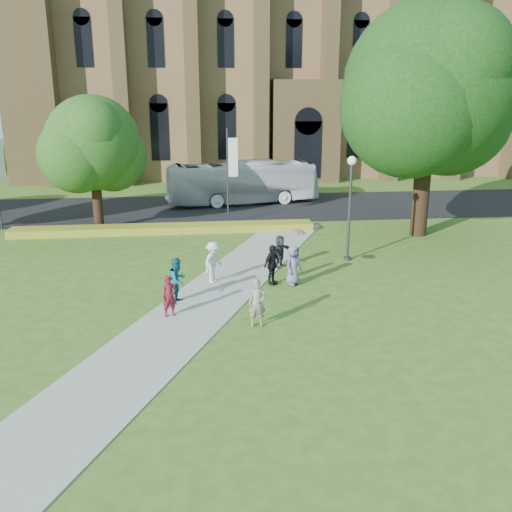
{
  "coord_description": "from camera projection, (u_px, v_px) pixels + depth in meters",
  "views": [
    {
      "loc": [
        -0.16,
        -20.51,
        8.51
      ],
      "look_at": [
        2.38,
        2.38,
        1.6
      ],
      "focal_mm": 40.0,
      "sensor_mm": 36.0,
      "label": 1
    }
  ],
  "objects": [
    {
      "name": "street_tree_1",
      "position": [
        93.0,
        143.0,
        33.65
      ],
      "size": [
        5.6,
        5.6,
        8.05
      ],
      "color": "#332114",
      "rests_on": "ground"
    },
    {
      "name": "pedestrian_6",
      "position": [
        257.0,
        303.0,
        20.72
      ],
      "size": [
        0.67,
        0.46,
        1.77
      ],
      "primitive_type": "imported",
      "rotation": [
        0.0,
        0.0,
        -0.06
      ],
      "color": "gray",
      "rests_on": "footpath"
    },
    {
      "name": "streetlamp",
      "position": [
        350.0,
        196.0,
        28.02
      ],
      "size": [
        0.44,
        0.44,
        5.24
      ],
      "color": "#38383D",
      "rests_on": "ground"
    },
    {
      "name": "tour_coach",
      "position": [
        242.0,
        183.0,
        42.3
      ],
      "size": [
        11.5,
        4.37,
        3.13
      ],
      "primitive_type": "imported",
      "rotation": [
        0.0,
        0.0,
        1.73
      ],
      "color": "white",
      "rests_on": "road"
    },
    {
      "name": "footpath",
      "position": [
        201.0,
        305.0,
        22.93
      ],
      "size": [
        15.58,
        28.54,
        0.04
      ],
      "primitive_type": "cube",
      "rotation": [
        0.0,
        0.0,
        -0.44
      ],
      "color": "#B2B2A8",
      "rests_on": "ground"
    },
    {
      "name": "pedestrian_1",
      "position": [
        178.0,
        280.0,
        22.97
      ],
      "size": [
        1.1,
        1.15,
        1.86
      ],
      "primitive_type": "imported",
      "rotation": [
        0.0,
        0.0,
        0.95
      ],
      "color": "#18617A",
      "rests_on": "footpath"
    },
    {
      "name": "cathedral",
      "position": [
        290.0,
        39.0,
        57.13
      ],
      "size": [
        52.6,
        18.25,
        28.0
      ],
      "color": "olive",
      "rests_on": "ground"
    },
    {
      "name": "banner_pole_0",
      "position": [
        229.0,
        170.0,
        35.7
      ],
      "size": [
        0.7,
        0.1,
        6.0
      ],
      "color": "#38383D",
      "rests_on": "ground"
    },
    {
      "name": "large_tree",
      "position": [
        430.0,
        88.0,
        31.43
      ],
      "size": [
        9.6,
        9.6,
        13.2
      ],
      "color": "#332114",
      "rests_on": "ground"
    },
    {
      "name": "pedestrian_2",
      "position": [
        213.0,
        262.0,
        25.34
      ],
      "size": [
        1.25,
        1.38,
        1.86
      ],
      "primitive_type": "imported",
      "rotation": [
        0.0,
        0.0,
        0.97
      ],
      "color": "silver",
      "rests_on": "footpath"
    },
    {
      "name": "pedestrian_4",
      "position": [
        293.0,
        265.0,
        25.08
      ],
      "size": [
        1.02,
        0.97,
        1.76
      ],
      "primitive_type": "imported",
      "rotation": [
        0.0,
        0.0,
        0.65
      ],
      "color": "slate",
      "rests_on": "footpath"
    },
    {
      "name": "pedestrian_0",
      "position": [
        169.0,
        296.0,
        21.62
      ],
      "size": [
        0.68,
        0.57,
        1.6
      ],
      "primitive_type": "imported",
      "rotation": [
        0.0,
        0.0,
        0.37
      ],
      "color": "maroon",
      "rests_on": "footpath"
    },
    {
      "name": "ground",
      "position": [
        202.0,
        315.0,
        21.99
      ],
      "size": [
        160.0,
        160.0,
        0.0
      ],
      "primitive_type": "plane",
      "color": "#3A621D",
      "rests_on": "ground"
    },
    {
      "name": "parasol",
      "position": [
        298.0,
        238.0,
        24.85
      ],
      "size": [
        0.81,
        0.81,
        0.62
      ],
      "primitive_type": "imported",
      "rotation": [
        0.0,
        0.0,
        0.17
      ],
      "color": "tan",
      "rests_on": "pedestrian_4"
    },
    {
      "name": "pedestrian_5",
      "position": [
        280.0,
        251.0,
        27.54
      ],
      "size": [
        1.34,
        1.36,
        1.56
      ],
      "primitive_type": "imported",
      "rotation": [
        0.0,
        0.0,
        0.8
      ],
      "color": "#292B32",
      "rests_on": "footpath"
    },
    {
      "name": "road",
      "position": [
        196.0,
        208.0,
        41.02
      ],
      "size": [
        160.0,
        10.0,
        0.02
      ],
      "primitive_type": "cube",
      "color": "black",
      "rests_on": "ground"
    },
    {
      "name": "pedestrian_3",
      "position": [
        272.0,
        265.0,
        25.1
      ],
      "size": [
        1.05,
        1.06,
        1.79
      ],
      "primitive_type": "imported",
      "rotation": [
        0.0,
        0.0,
        0.79
      ],
      "color": "black",
      "rests_on": "footpath"
    },
    {
      "name": "flower_hedge",
      "position": [
        164.0,
        229.0,
        34.28
      ],
      "size": [
        18.0,
        1.4,
        0.45
      ],
      "primitive_type": "cube",
      "color": "gold",
      "rests_on": "ground"
    }
  ]
}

